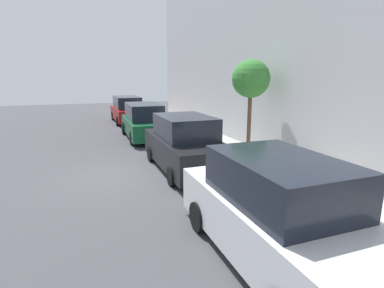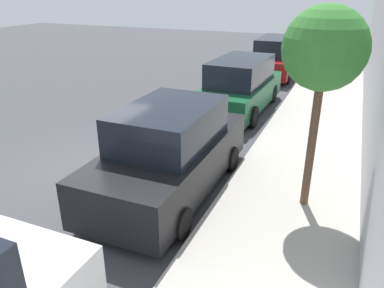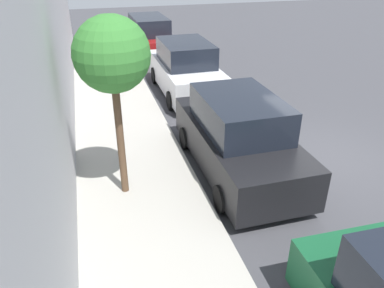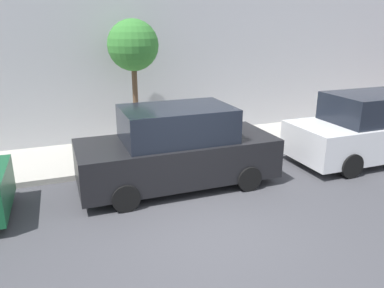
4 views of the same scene
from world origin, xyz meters
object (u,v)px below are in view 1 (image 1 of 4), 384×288
object	(u,v)px
parked_suv_second	(277,213)
street_tree	(251,80)
parked_suv_third	(185,145)
parked_minivan_fourth	(144,122)
parked_minivan_fifth	(127,110)
fire_hydrant	(145,112)

from	to	relation	value
parked_suv_second	street_tree	bearing A→B (deg)	63.44
parked_suv_third	street_tree	bearing A→B (deg)	7.29
parked_minivan_fourth	parked_minivan_fifth	size ratio (longest dim) A/B	1.00
parked_suv_third	street_tree	xyz separation A→B (m)	(2.86, 0.37, 2.29)
fire_hydrant	parked_minivan_fourth	bearing A→B (deg)	-101.74
street_tree	parked_suv_second	bearing A→B (deg)	-116.56
parked_suv_second	street_tree	size ratio (longest dim) A/B	1.25
street_tree	parked_suv_third	bearing A→B (deg)	-172.71
fire_hydrant	street_tree	bearing A→B (deg)	-84.44
parked_suv_third	parked_minivan_fourth	bearing A→B (deg)	92.31
parked_minivan_fourth	street_tree	world-z (taller)	street_tree
parked_minivan_fifth	fire_hydrant	bearing A→B (deg)	49.74
parked_suv_second	parked_minivan_fifth	world-z (taller)	parked_suv_second
parked_minivan_fourth	street_tree	distance (m)	7.01
parked_minivan_fifth	parked_minivan_fourth	bearing A→B (deg)	-90.18
street_tree	fire_hydrant	distance (m)	14.49
street_tree	fire_hydrant	world-z (taller)	street_tree
parked_suv_second	fire_hydrant	bearing A→B (deg)	85.15
parked_suv_third	parked_minivan_fifth	world-z (taller)	parked_suv_third
parked_suv_third	fire_hydrant	xyz separation A→B (m)	(1.48, 14.53, -0.44)
street_tree	parked_minivan_fifth	bearing A→B (deg)	104.27
parked_minivan_fifth	street_tree	size ratio (longest dim) A/B	1.28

